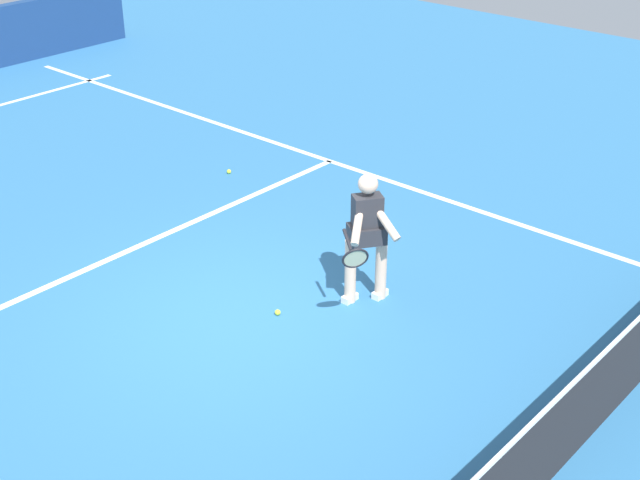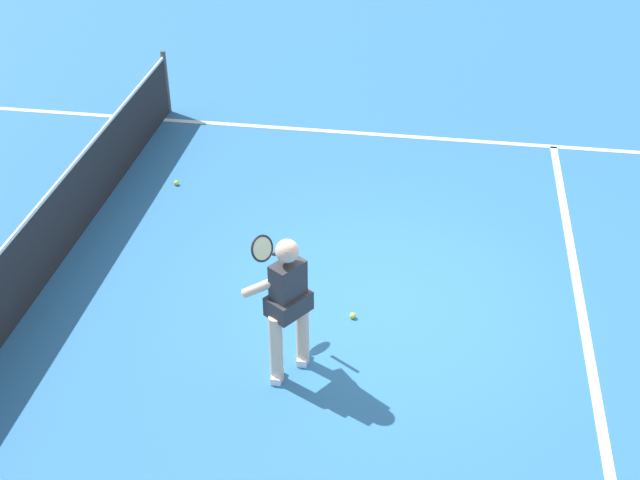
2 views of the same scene
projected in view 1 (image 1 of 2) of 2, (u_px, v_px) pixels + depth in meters
ground_plane at (237, 318)px, 9.75m from camera, size 28.40×28.40×0.00m
service_line_marking at (117, 256)px, 11.01m from camera, size 8.18×0.10×0.01m
sideline_left_marking at (446, 200)px, 12.48m from camera, size 0.10×19.84×0.01m
court_net at (558, 435)px, 7.30m from camera, size 8.86×0.08×1.02m
tennis_player at (367, 234)px, 9.69m from camera, size 1.09×0.76×1.55m
tennis_ball_mid at (229, 171)px, 13.30m from camera, size 0.07×0.07×0.07m
tennis_ball_far at (278, 312)px, 9.79m from camera, size 0.07×0.07×0.07m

